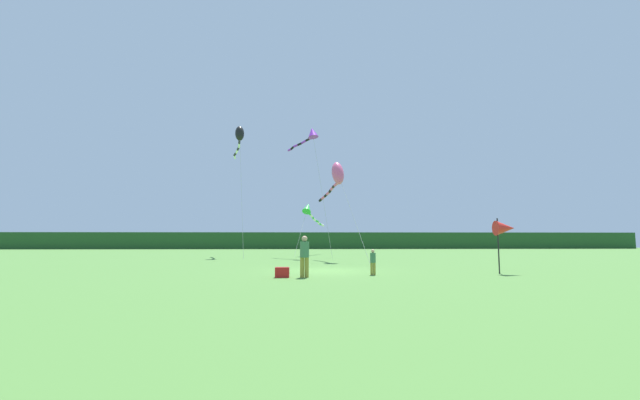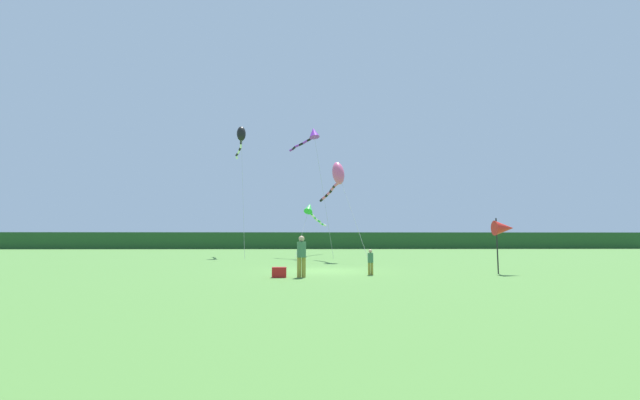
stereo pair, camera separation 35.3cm
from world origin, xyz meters
name	(u,v)px [view 2 (the right image)]	position (x,y,z in m)	size (l,w,h in m)	color
ground_plane	(324,271)	(0.00, 0.00, 0.00)	(120.00, 120.00, 0.00)	#477533
distant_treeline	(313,241)	(0.00, 45.00, 1.32)	(108.00, 3.88, 2.64)	#234C23
person_adult	(301,254)	(-1.07, -3.34, 0.97)	(0.38, 0.38, 1.73)	olive
person_child	(370,261)	(2.00, -2.35, 0.64)	(0.25, 0.25, 1.14)	olive
cooler_box	(279,272)	(-2.00, -3.32, 0.21)	(0.59, 0.33, 0.43)	red
banner_flag_pole	(504,228)	(8.29, -1.99, 2.09)	(0.90, 0.70, 2.57)	black
kite_purple	(312,135)	(-0.46, 14.79, 10.98)	(3.97, 4.95, 11.67)	#B2B2B2
kite_black	(241,136)	(-7.05, 16.02, 11.11)	(2.22, 7.35, 12.07)	#B2B2B2
kite_green	(311,211)	(-0.49, 18.01, 4.32)	(3.09, 8.48, 5.23)	#B2B2B2
kite_rainbow	(337,175)	(1.36, 8.52, 6.27)	(2.92, 7.52, 7.41)	#B2B2B2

